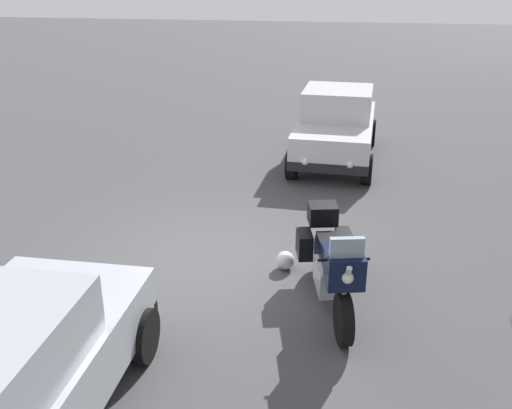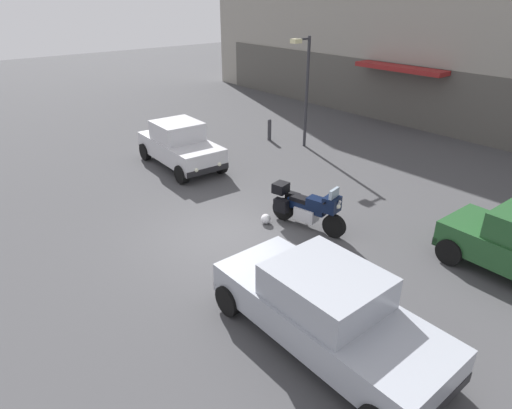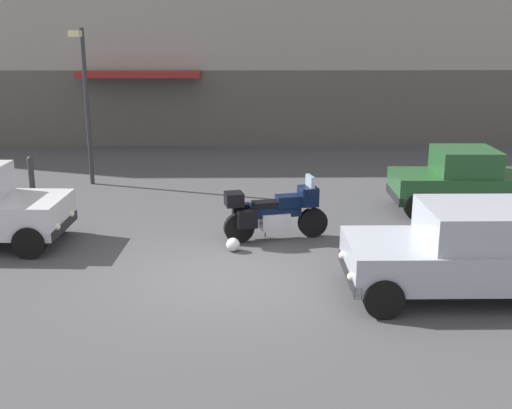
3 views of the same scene
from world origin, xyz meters
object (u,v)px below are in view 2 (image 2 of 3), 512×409
(helmet, at_px, (266,219))
(car_sedan_far, at_px, (326,309))
(streetlamp_curbside, at_px, (305,81))
(bollard_curbside, at_px, (269,129))
(motorcycle, at_px, (307,207))
(car_hatchback_near, at_px, (180,145))

(helmet, xyz_separation_m, car_sedan_far, (4.19, -2.21, 0.64))
(helmet, bearing_deg, streetlamp_curbside, 126.78)
(bollard_curbside, bearing_deg, helmet, -41.95)
(bollard_curbside, bearing_deg, streetlamp_curbside, 16.41)
(motorcycle, bearing_deg, bollard_curbside, 133.62)
(car_hatchback_near, relative_size, bollard_curbside, 4.22)
(helmet, bearing_deg, bollard_curbside, 138.05)
(bollard_curbside, bearing_deg, motorcycle, -33.90)
(car_hatchback_near, relative_size, streetlamp_curbside, 0.91)
(streetlamp_curbside, relative_size, bollard_curbside, 4.66)
(motorcycle, height_order, car_hatchback_near, car_hatchback_near)
(motorcycle, distance_m, bollard_curbside, 7.90)
(car_hatchback_near, height_order, streetlamp_curbside, streetlamp_curbside)
(helmet, xyz_separation_m, streetlamp_curbside, (-4.16, 5.57, 2.54))
(streetlamp_curbside, bearing_deg, motorcycle, -44.02)
(motorcycle, height_order, helmet, motorcycle)
(helmet, relative_size, bollard_curbside, 0.30)
(car_sedan_far, height_order, bollard_curbside, car_sedan_far)
(car_hatchback_near, distance_m, bollard_curbside, 4.61)
(car_hatchback_near, height_order, car_sedan_far, car_hatchback_near)
(motorcycle, relative_size, car_hatchback_near, 0.57)
(car_hatchback_near, bearing_deg, motorcycle, 4.38)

